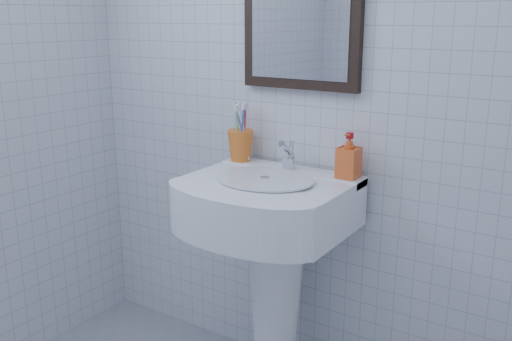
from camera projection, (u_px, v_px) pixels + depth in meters
The scene contains 6 objects.
wall_back at pixel (306, 86), 2.24m from camera, with size 2.20×0.02×2.50m, color silver.
washbasin at pixel (273, 249), 2.24m from camera, with size 0.61×0.45×0.94m.
faucet at pixel (288, 157), 2.24m from camera, with size 0.05×0.11×0.13m.
toothbrush_cup at pixel (241, 145), 2.38m from camera, with size 0.11×0.11×0.13m, color orange, non-canonical shape.
soap_dispenser at pixel (349, 155), 2.12m from camera, with size 0.08×0.08×0.17m, color #E54D16.
wall_mirror at pixel (301, 7), 2.16m from camera, with size 0.50×0.04×0.62m.
Camera 1 is at (1.07, -0.79, 1.52)m, focal length 40.00 mm.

